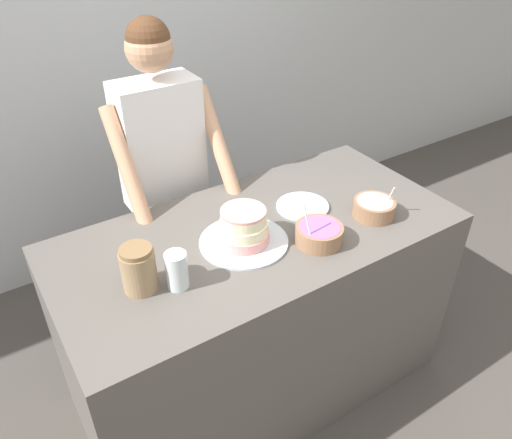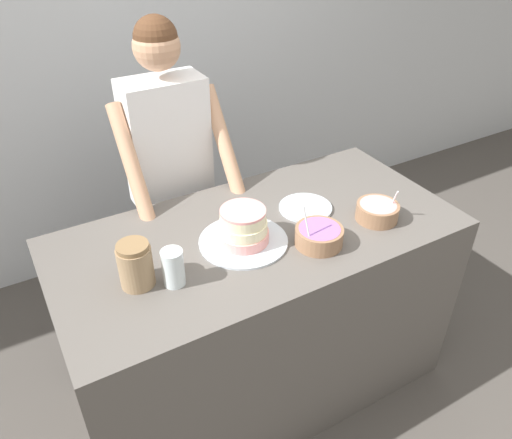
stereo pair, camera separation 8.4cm
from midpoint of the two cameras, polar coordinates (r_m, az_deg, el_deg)
The scene contains 9 objects.
wall_back at distance 3.04m, azimuth -13.00°, elevation 18.26°, with size 10.00×0.05×2.60m.
counter at distance 2.31m, azimuth 1.36°, elevation -10.68°, with size 1.65×0.81×0.93m.
person_baker at distance 2.37m, azimuth -8.84°, elevation 6.68°, with size 0.50×0.45×1.66m.
cake at distance 1.91m, azimuth -0.22°, elevation -1.14°, with size 0.35×0.35×0.15m.
frosting_bowl_pink at distance 2.13m, azimuth 14.80°, elevation 0.94°, with size 0.18×0.18×0.14m.
frosting_bowl_purple at distance 1.94m, azimuth 8.45°, elevation -1.84°, with size 0.19×0.19×0.19m.
drinking_glass at distance 1.73m, azimuth -8.08°, elevation -5.49°, with size 0.08×0.08×0.14m.
ceramic_plate at distance 2.16m, azimuth 6.79°, elevation 1.34°, with size 0.23×0.23×0.01m.
stoneware_jar at distance 1.75m, azimuth -12.27°, elevation -5.11°, with size 0.12×0.12×0.17m.
Camera 2 is at (-0.83, -1.01, 2.10)m, focal length 35.00 mm.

